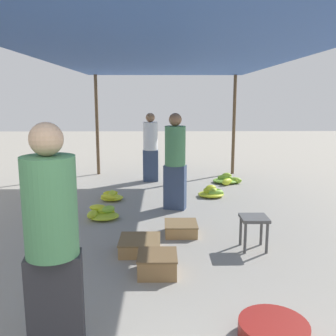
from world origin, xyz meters
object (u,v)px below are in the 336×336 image
Objects in this scene: banana_pile_right_0 at (212,193)px; banana_pile_right_1 at (227,180)px; basin_black at (273,331)px; banana_pile_left_1 at (111,196)px; shopper_walking_far at (151,146)px; crate_mid at (140,245)px; shopper_walking_mid at (175,160)px; crate_near at (181,228)px; vendor_foreground at (52,242)px; stool at (254,223)px; banana_pile_left_0 at (102,213)px; crate_far at (157,264)px.

banana_pile_right_0 is 1.30m from banana_pile_right_1.
basin_black is 4.60m from banana_pile_left_1.
shopper_walking_far is at bearing 67.33° from banana_pile_left_1.
crate_mid is (-1.17, 1.75, 0.02)m from basin_black.
crate_near is at bearing -88.07° from shopper_walking_mid.
vendor_foreground is at bearing -173.49° from basin_black.
stool is 2.62m from banana_pile_right_0.
vendor_foreground is 3.11× the size of basin_black.
stool is 1.47m from crate_mid.
basin_black is 1.02× the size of banana_pile_left_0.
stool is 0.27× the size of shopper_walking_far.
banana_pile_left_1 reaches higher than crate_mid.
shopper_walking_far reaches higher than banana_pile_left_0.
shopper_walking_far is (-1.43, 4.06, 0.48)m from stool.
crate_near is 0.29× the size of shopper_walking_far.
banana_pile_right_1 is at bearing 30.13° from banana_pile_left_1.
vendor_foreground is 2.85m from stool.
banana_pile_right_1 is 0.40× the size of shopper_walking_mid.
shopper_walking_far is (-0.49, 2.25, -0.04)m from shopper_walking_mid.
basin_black is 1.30× the size of crate_far.
crate_mid is (-1.27, -2.67, 0.01)m from banana_pile_right_0.
banana_pile_left_0 is at bearing -89.99° from banana_pile_left_1.
banana_pile_left_0 reaches higher than banana_pile_left_1.
vendor_foreground is 4.48m from banana_pile_left_1.
vendor_foreground is 3.18× the size of banana_pile_left_0.
shopper_walking_far is (-1.75, 0.25, 0.75)m from banana_pile_right_1.
crate_near is at bearing 104.83° from basin_black.
shopper_walking_mid reaches higher than banana_pile_left_1.
crate_near is 0.28× the size of shopper_walking_mid.
banana_pile_left_0 is 1.03× the size of banana_pile_right_0.
shopper_walking_far is (-1.16, 5.88, 0.75)m from basin_black.
crate_far is at bearing -87.40° from shopper_walking_far.
crate_mid reaches higher than basin_black.
crate_far is (-0.95, 1.15, 0.04)m from basin_black.
banana_pile_right_1 is (2.45, 2.53, -0.01)m from banana_pile_left_0.
crate_mid is at bearing -177.17° from stool.
crate_near is (-0.72, -2.06, 0.00)m from banana_pile_right_0.
banana_pile_left_0 is 2.37m from banana_pile_right_0.
basin_black is at bearing -58.98° from banana_pile_left_0.
shopper_walking_far reaches higher than banana_pile_right_1.
banana_pile_right_1 reaches higher than banana_pile_left_0.
crate_far reaches higher than crate_mid.
shopper_walking_mid reaches higher than basin_black.
basin_black is 0.90× the size of banana_pile_left_1.
banana_pile_right_1 is (2.26, 5.82, -0.84)m from vendor_foreground.
crate_near is (-1.22, -3.26, 0.01)m from banana_pile_right_1.
stool is at bearing -48.10° from banana_pile_left_1.
basin_black is at bearing -91.21° from banana_pile_right_0.
crate_far is (-1.22, -0.67, -0.23)m from stool.
crate_near is at bearing -110.49° from banana_pile_right_1.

